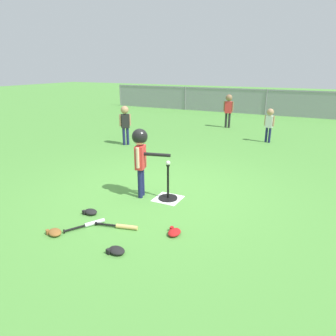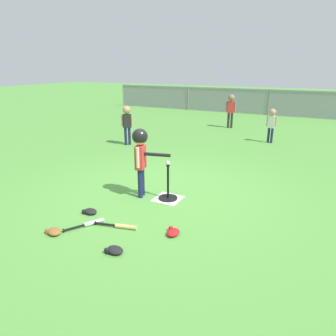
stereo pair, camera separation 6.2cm
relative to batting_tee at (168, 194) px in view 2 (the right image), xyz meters
name	(u,v)px [view 2 (the right image)]	position (x,y,z in m)	size (l,w,h in m)	color
ground_plane	(164,193)	(-0.19, 0.20, -0.09)	(60.00, 60.00, 0.00)	#51933D
home_plate	(168,198)	(0.00, 0.00, -0.09)	(0.44, 0.44, 0.01)	white
batting_tee	(168,194)	(0.00, 0.00, 0.00)	(0.32, 0.32, 0.60)	black
baseball_on_tee	(168,163)	(0.00, 0.00, 0.55)	(0.07, 0.07, 0.07)	white
batter_child	(141,149)	(-0.45, -0.11, 0.75)	(0.63, 0.33, 1.18)	#191E4C
fielder_deep_left	(272,121)	(0.83, 4.92, 0.55)	(0.29, 0.20, 0.99)	#191E4C
fielder_near_right	(231,107)	(-0.87, 6.61, 0.67)	(0.35, 0.24, 1.19)	#262626
fielder_deep_right	(127,120)	(-2.74, 2.82, 0.62)	(0.25, 0.25, 1.10)	#191E4C
spare_bat_silver	(90,223)	(-0.57, -1.31, -0.06)	(0.34, 0.53, 0.06)	silver
spare_bat_wood	(121,226)	(-0.12, -1.17, -0.06)	(0.61, 0.20, 0.06)	#DBB266
glove_by_plate	(115,250)	(0.15, -1.69, -0.06)	(0.24, 0.19, 0.07)	black
glove_near_bats	(173,232)	(0.59, -1.00, -0.06)	(0.17, 0.22, 0.07)	#B21919
glove_tossed_aside	(90,211)	(-0.81, -1.03, -0.06)	(0.24, 0.20, 0.07)	black
glove_outfield_drop	(54,232)	(-0.84, -1.71, -0.06)	(0.27, 0.24, 0.07)	brown
outfield_fence	(269,101)	(-0.19, 10.38, 0.53)	(16.06, 0.06, 1.15)	slate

